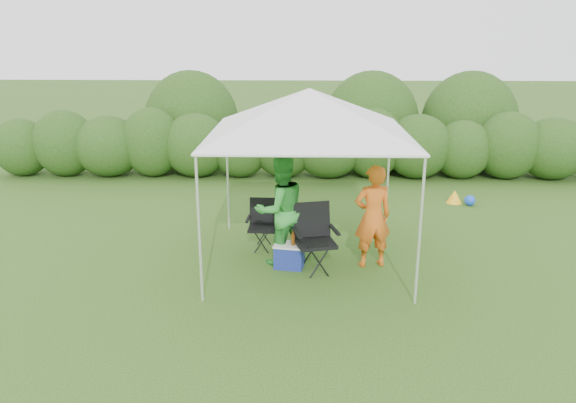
{
  "coord_description": "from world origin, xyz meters",
  "views": [
    {
      "loc": [
        -0.1,
        -8.17,
        3.69
      ],
      "look_at": [
        -0.32,
        0.4,
        1.05
      ],
      "focal_mm": 35.0,
      "sensor_mm": 36.0,
      "label": 1
    }
  ],
  "objects_px": {
    "chair_right": "(314,233)",
    "man": "(373,216)",
    "chair_left": "(263,221)",
    "canopy": "(309,112)",
    "cooler": "(289,255)",
    "woman": "(281,210)"
  },
  "relations": [
    {
      "from": "man",
      "to": "cooler",
      "type": "height_order",
      "value": "man"
    },
    {
      "from": "chair_right",
      "to": "cooler",
      "type": "relative_size",
      "value": 2.02
    },
    {
      "from": "canopy",
      "to": "chair_right",
      "type": "distance_m",
      "value": 1.89
    },
    {
      "from": "man",
      "to": "woman",
      "type": "distance_m",
      "value": 1.48
    },
    {
      "from": "chair_left",
      "to": "man",
      "type": "distance_m",
      "value": 1.99
    },
    {
      "from": "chair_right",
      "to": "woman",
      "type": "distance_m",
      "value": 0.67
    },
    {
      "from": "canopy",
      "to": "cooler",
      "type": "distance_m",
      "value": 2.3
    },
    {
      "from": "canopy",
      "to": "woman",
      "type": "bearing_deg",
      "value": -169.35
    },
    {
      "from": "woman",
      "to": "man",
      "type": "bearing_deg",
      "value": 149.22
    },
    {
      "from": "woman",
      "to": "chair_right",
      "type": "bearing_deg",
      "value": 128.36
    },
    {
      "from": "chair_left",
      "to": "cooler",
      "type": "xyz_separation_m",
      "value": [
        0.48,
        -0.87,
        -0.29
      ]
    },
    {
      "from": "chair_right",
      "to": "woman",
      "type": "bearing_deg",
      "value": 141.26
    },
    {
      "from": "man",
      "to": "chair_right",
      "type": "bearing_deg",
      "value": -4.01
    },
    {
      "from": "chair_right",
      "to": "man",
      "type": "xyz_separation_m",
      "value": [
        0.93,
        0.15,
        0.24
      ]
    },
    {
      "from": "canopy",
      "to": "chair_left",
      "type": "xyz_separation_m",
      "value": [
        -0.78,
        0.57,
        -1.97
      ]
    },
    {
      "from": "chair_left",
      "to": "man",
      "type": "relative_size",
      "value": 0.52
    },
    {
      "from": "canopy",
      "to": "cooler",
      "type": "bearing_deg",
      "value": -134.95
    },
    {
      "from": "man",
      "to": "woman",
      "type": "xyz_separation_m",
      "value": [
        -1.47,
        0.1,
        0.06
      ]
    },
    {
      "from": "canopy",
      "to": "chair_right",
      "type": "relative_size",
      "value": 2.91
    },
    {
      "from": "chair_right",
      "to": "man",
      "type": "bearing_deg",
      "value": -4.93
    },
    {
      "from": "woman",
      "to": "cooler",
      "type": "xyz_separation_m",
      "value": [
        0.15,
        -0.21,
        -0.7
      ]
    },
    {
      "from": "woman",
      "to": "canopy",
      "type": "bearing_deg",
      "value": 163.88
    }
  ]
}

